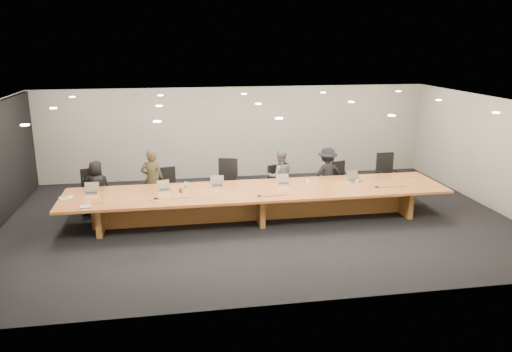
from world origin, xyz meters
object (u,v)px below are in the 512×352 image
(chair_left, at_px, (169,188))
(water_bottle, at_px, (186,187))
(person_a, at_px, (97,187))
(mic_left, at_px, (156,198))
(laptop_e, at_px, (355,176))
(mic_right, at_px, (377,187))
(laptop_a, at_px, (91,188))
(paper_cup_far, at_px, (357,182))
(laptop_b, at_px, (165,185))
(amber_mug, at_px, (181,190))
(person_d, at_px, (327,174))
(person_b, at_px, (152,179))
(person_c, at_px, (280,177))
(laptop_d, at_px, (283,179))
(chair_mid_left, at_px, (226,182))
(chair_far_right, at_px, (388,174))
(laptop_c, at_px, (217,181))
(chair_far_left, at_px, (92,191))
(mic_center, at_px, (259,196))
(paper_cup_near, at_px, (308,182))
(av_box, at_px, (86,207))
(conference_table, at_px, (258,199))
(chair_right, at_px, (342,180))
(chair_mid_right, at_px, (279,184))

(chair_left, height_order, water_bottle, chair_left)
(person_a, xyz_separation_m, mic_left, (1.46, -1.46, 0.10))
(person_a, relative_size, laptop_e, 3.98)
(water_bottle, bearing_deg, laptop_e, 1.47)
(mic_right, bearing_deg, laptop_a, 174.71)
(paper_cup_far, bearing_deg, laptop_b, 177.26)
(amber_mug, bearing_deg, person_d, 15.54)
(person_b, height_order, mic_left, person_b)
(water_bottle, bearing_deg, amber_mug, -139.45)
(laptop_a, distance_m, mic_left, 1.61)
(chair_left, xyz_separation_m, person_b, (-0.41, -0.05, 0.25))
(person_c, distance_m, laptop_d, 0.88)
(person_a, height_order, mic_right, person_a)
(mic_left, bearing_deg, chair_left, 80.27)
(chair_mid_left, bearing_deg, chair_left, -163.02)
(chair_left, bearing_deg, laptop_d, -30.54)
(person_a, xyz_separation_m, mic_right, (6.66, -1.43, 0.10))
(laptop_a, xyz_separation_m, paper_cup_far, (6.32, -0.23, -0.08))
(chair_far_right, bearing_deg, laptop_c, -171.09)
(chair_far_left, height_order, mic_center, chair_far_left)
(paper_cup_near, bearing_deg, person_c, 118.95)
(laptop_a, relative_size, av_box, 1.42)
(paper_cup_far, relative_size, mic_left, 0.73)
(conference_table, xyz_separation_m, mic_center, (-0.07, -0.52, 0.24))
(amber_mug, bearing_deg, person_a, 152.47)
(chair_right, bearing_deg, laptop_c, 173.79)
(person_d, xyz_separation_m, laptop_d, (-1.37, -0.82, 0.15))
(chair_left, distance_m, av_box, 2.67)
(chair_far_left, xyz_separation_m, chair_far_right, (7.82, 0.16, 0.03))
(amber_mug, bearing_deg, mic_center, -18.80)
(person_b, relative_size, laptop_b, 5.19)
(laptop_c, height_order, mic_center, laptop_c)
(chair_far_right, xyz_separation_m, laptop_c, (-4.79, -0.92, 0.29))
(laptop_b, relative_size, mic_center, 2.81)
(chair_left, height_order, mic_right, chair_left)
(laptop_e, relative_size, mic_left, 2.70)
(chair_left, bearing_deg, person_c, -13.59)
(av_box, relative_size, mic_center, 2.15)
(mic_center, distance_m, mic_right, 2.91)
(chair_far_right, relative_size, av_box, 5.20)
(person_a, bearing_deg, mic_center, 160.18)
(chair_far_left, xyz_separation_m, amber_mug, (2.14, -1.11, 0.24))
(person_d, height_order, laptop_e, person_d)
(laptop_c, xyz_separation_m, mic_right, (3.76, -0.73, -0.11))
(person_d, bearing_deg, mic_center, 35.08)
(person_a, xyz_separation_m, person_d, (5.89, 0.03, 0.05))
(chair_mid_left, distance_m, chair_mid_right, 1.37)
(person_d, height_order, laptop_b, person_d)
(laptop_c, height_order, mic_left, laptop_c)
(chair_mid_right, bearing_deg, mic_right, -52.88)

